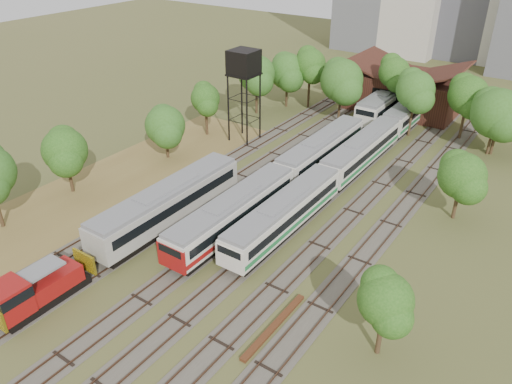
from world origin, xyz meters
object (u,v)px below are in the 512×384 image
Objects in this scene: railcar_green_set at (361,151)px; shunter_locomotive at (33,292)px; railcar_red_set at (282,179)px; water_tower at (244,65)px.

railcar_green_set is 6.43× the size of shunter_locomotive.
railcar_red_set reaches higher than railcar_green_set.
railcar_green_set is 38.76m from shunter_locomotive.
water_tower reaches higher than railcar_green_set.
shunter_locomotive is 37.52m from water_tower.
railcar_red_set is 0.66× the size of railcar_green_set.
water_tower reaches higher than shunter_locomotive.
railcar_red_set is at bearing -39.31° from water_tower.
water_tower is (-6.24, 36.02, 8.48)m from shunter_locomotive.
railcar_green_set is at bearing 5.05° from water_tower.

